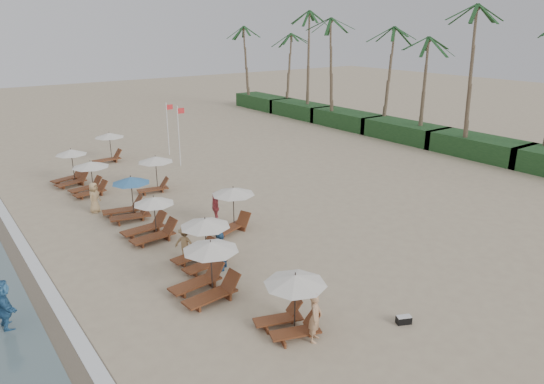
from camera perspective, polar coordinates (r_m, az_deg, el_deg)
ground at (r=22.76m, az=7.55°, el=-7.78°), size 160.00×160.00×0.00m
foam_line at (r=26.73m, az=-26.75°, el=-5.57°), size 0.50×140.00×0.02m
shrub_hedge at (r=47.41m, az=15.01°, el=6.78°), size 3.20×53.00×1.60m
palm_row at (r=47.00m, az=15.02°, el=17.90°), size 7.00×52.00×12.30m
lounger_station_0 at (r=17.32m, az=2.18°, el=-12.47°), size 2.44×2.20×2.08m
lounger_station_1 at (r=19.57m, az=-7.73°, el=-9.14°), size 2.74×2.22×2.21m
lounger_station_2 at (r=21.93m, az=-8.18°, el=-5.84°), size 2.61×2.23×2.12m
lounger_station_3 at (r=25.21m, az=-13.97°, el=-3.24°), size 2.66×2.19×2.08m
lounger_station_4 at (r=28.10m, az=-16.32°, el=-0.95°), size 2.67×2.42×2.29m
lounger_station_5 at (r=32.85m, az=-20.41°, el=1.53°), size 2.61×2.26×2.07m
lounger_station_6 at (r=35.35m, az=-22.33°, el=2.47°), size 2.53×2.35×2.35m
inland_station_0 at (r=25.26m, az=-4.67°, el=-1.57°), size 2.75×2.24×2.22m
inland_station_1 at (r=32.06m, az=-13.41°, el=2.47°), size 2.67×2.24×2.22m
inland_station_2 at (r=40.13m, az=-18.38°, el=5.12°), size 2.78×2.24×2.22m
beachgoer_near at (r=16.99m, az=5.00°, el=-14.17°), size 0.77×0.73×1.77m
beachgoer_mid_a at (r=21.46m, az=-6.07°, el=-6.81°), size 1.09×1.07×1.77m
beachgoer_mid_b at (r=22.66m, az=-9.97°, el=-5.80°), size 1.11×1.17×1.59m
beachgoer_far_a at (r=26.53m, az=-6.56°, el=-1.76°), size 0.69×1.09×1.73m
beachgoer_far_b at (r=29.57m, az=-19.80°, el=-0.60°), size 1.01×0.98×1.75m
waterline_walker at (r=19.80m, az=-28.53°, el=-11.34°), size 0.61×1.75×1.87m
duffel_bag at (r=18.75m, az=14.94°, el=-14.03°), size 0.59×0.46×0.30m
flag_pole_near at (r=37.37m, az=-10.65°, el=6.69°), size 0.59×0.08×4.53m
flag_pole_far at (r=40.92m, az=-11.90°, el=7.45°), size 0.59×0.08×4.27m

